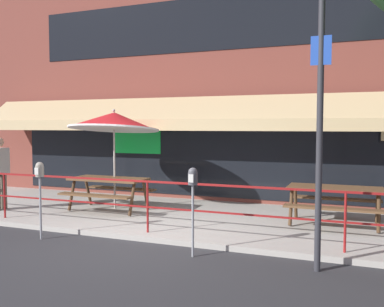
{
  "coord_description": "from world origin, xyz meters",
  "views": [
    {
      "loc": [
        3.64,
        -6.68,
        2.07
      ],
      "look_at": [
        0.37,
        1.6,
        1.5
      ],
      "focal_mm": 40.0,
      "sensor_mm": 36.0,
      "label": 1
    }
  ],
  "objects_px": {
    "patio_umbrella_left": "(114,122)",
    "pedestrian_walking": "(0,169)",
    "picnic_table_left": "(109,185)",
    "parking_meter_near": "(40,177)",
    "street_sign_pole": "(320,115)",
    "picnic_table_centre": "(334,195)",
    "parking_meter_far": "(193,185)"
  },
  "relations": [
    {
      "from": "patio_umbrella_left",
      "to": "pedestrian_walking",
      "type": "bearing_deg",
      "value": -155.14
    },
    {
      "from": "patio_umbrella_left",
      "to": "picnic_table_left",
      "type": "bearing_deg",
      "value": -90.0
    },
    {
      "from": "parking_meter_near",
      "to": "street_sign_pole",
      "type": "height_order",
      "value": "street_sign_pole"
    },
    {
      "from": "parking_meter_near",
      "to": "patio_umbrella_left",
      "type": "bearing_deg",
      "value": 90.78
    },
    {
      "from": "picnic_table_centre",
      "to": "patio_umbrella_left",
      "type": "bearing_deg",
      "value": -178.83
    },
    {
      "from": "parking_meter_near",
      "to": "pedestrian_walking",
      "type": "bearing_deg",
      "value": 149.22
    },
    {
      "from": "parking_meter_far",
      "to": "street_sign_pole",
      "type": "relative_size",
      "value": 0.33
    },
    {
      "from": "picnic_table_left",
      "to": "picnic_table_centre",
      "type": "xyz_separation_m",
      "value": [
        4.99,
        0.36,
        0.0
      ]
    },
    {
      "from": "pedestrian_walking",
      "to": "parking_meter_far",
      "type": "xyz_separation_m",
      "value": [
        5.44,
        -1.43,
        0.09
      ]
    },
    {
      "from": "parking_meter_near",
      "to": "parking_meter_far",
      "type": "distance_m",
      "value": 2.98
    },
    {
      "from": "picnic_table_centre",
      "to": "street_sign_pole",
      "type": "xyz_separation_m",
      "value": [
        -0.08,
        -2.63,
        1.51
      ]
    },
    {
      "from": "picnic_table_centre",
      "to": "parking_meter_far",
      "type": "distance_m",
      "value": 3.34
    },
    {
      "from": "picnic_table_left",
      "to": "street_sign_pole",
      "type": "distance_m",
      "value": 5.62
    },
    {
      "from": "picnic_table_left",
      "to": "parking_meter_far",
      "type": "distance_m",
      "value": 3.81
    },
    {
      "from": "patio_umbrella_left",
      "to": "street_sign_pole",
      "type": "bearing_deg",
      "value": -27.19
    },
    {
      "from": "picnic_table_centre",
      "to": "parking_meter_near",
      "type": "relative_size",
      "value": 1.27
    },
    {
      "from": "street_sign_pole",
      "to": "picnic_table_left",
      "type": "bearing_deg",
      "value": 155.28
    },
    {
      "from": "pedestrian_walking",
      "to": "parking_meter_near",
      "type": "relative_size",
      "value": 1.2
    },
    {
      "from": "parking_meter_near",
      "to": "parking_meter_far",
      "type": "relative_size",
      "value": 1.0
    },
    {
      "from": "parking_meter_near",
      "to": "street_sign_pole",
      "type": "bearing_deg",
      "value": 0.77
    },
    {
      "from": "patio_umbrella_left",
      "to": "parking_meter_far",
      "type": "height_order",
      "value": "patio_umbrella_left"
    },
    {
      "from": "pedestrian_walking",
      "to": "parking_meter_near",
      "type": "distance_m",
      "value": 2.87
    },
    {
      "from": "picnic_table_centre",
      "to": "pedestrian_walking",
      "type": "xyz_separation_m",
      "value": [
        -7.42,
        -1.23,
        0.35
      ]
    },
    {
      "from": "parking_meter_far",
      "to": "patio_umbrella_left",
      "type": "bearing_deg",
      "value": 139.72
    },
    {
      "from": "parking_meter_far",
      "to": "pedestrian_walking",
      "type": "bearing_deg",
      "value": 165.27
    },
    {
      "from": "pedestrian_walking",
      "to": "parking_meter_far",
      "type": "height_order",
      "value": "pedestrian_walking"
    },
    {
      "from": "picnic_table_centre",
      "to": "street_sign_pole",
      "type": "height_order",
      "value": "street_sign_pole"
    },
    {
      "from": "street_sign_pole",
      "to": "parking_meter_near",
      "type": "bearing_deg",
      "value": -179.23
    },
    {
      "from": "picnic_table_left",
      "to": "street_sign_pole",
      "type": "relative_size",
      "value": 0.42
    },
    {
      "from": "picnic_table_centre",
      "to": "pedestrian_walking",
      "type": "distance_m",
      "value": 7.53
    },
    {
      "from": "patio_umbrella_left",
      "to": "parking_meter_far",
      "type": "relative_size",
      "value": 1.69
    },
    {
      "from": "picnic_table_centre",
      "to": "pedestrian_walking",
      "type": "relative_size",
      "value": 1.05
    }
  ]
}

